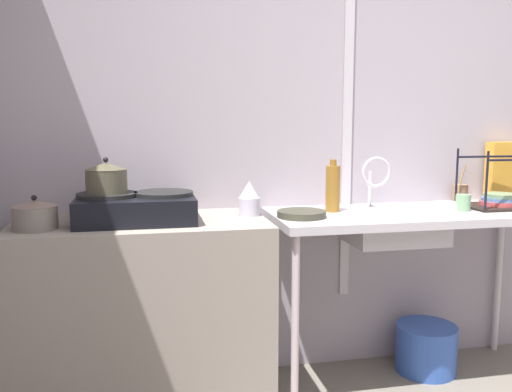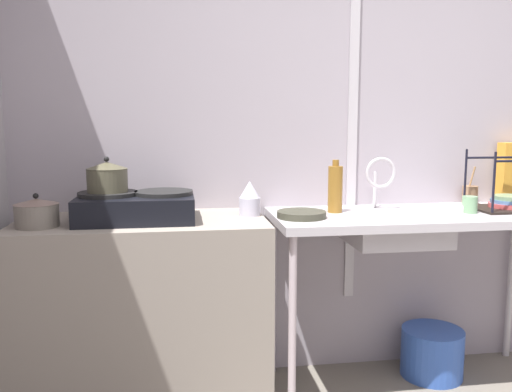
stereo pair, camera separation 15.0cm
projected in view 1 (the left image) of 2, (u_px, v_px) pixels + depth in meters
name	position (u px, v px, depth m)	size (l,w,h in m)	color
wall_back	(362.00, 127.00, 2.94)	(4.55, 0.10, 2.67)	#A096A0
wall_metal_strip	(348.00, 102.00, 2.84)	(0.05, 0.01, 2.14)	#BEB8BE
counter_concrete	(145.00, 317.00, 2.48)	(1.15, 0.58, 0.91)	gray
counter_sink	(414.00, 225.00, 2.71)	(1.48, 0.58, 0.91)	#BEB8BE
stove	(136.00, 207.00, 2.41)	(0.52, 0.40, 0.13)	black
pot_on_left_burner	(106.00, 178.00, 2.36)	(0.19, 0.19, 0.16)	#4C4937
pot_beside_stove	(35.00, 215.00, 2.22)	(0.19, 0.19, 0.15)	slate
percolator	(249.00, 199.00, 2.56)	(0.10, 0.10, 0.17)	silver
sink_basin	(391.00, 227.00, 2.66)	(0.46, 0.37, 0.15)	#BEB8BE
faucet	(375.00, 175.00, 2.77)	(0.16, 0.09, 0.27)	#BEB8BE
frying_pan	(301.00, 214.00, 2.52)	(0.23, 0.23, 0.03)	#38372B
dish_rack	(499.00, 200.00, 2.82)	(0.38, 0.28, 0.31)	black
cup_by_rack	(463.00, 203.00, 2.70)	(0.07, 0.07, 0.08)	gray
small_bowl_on_drainboard	(447.00, 206.00, 2.75)	(0.14, 0.14, 0.04)	white
bottle_by_sink	(333.00, 188.00, 2.67)	(0.07, 0.07, 0.26)	#8C5F22
cereal_box	(502.00, 172.00, 3.04)	(0.19, 0.07, 0.34)	gold
utensil_jar	(460.00, 193.00, 2.99)	(0.08, 0.08, 0.21)	#926C4C
bucket_on_floor	(426.00, 348.00, 2.91)	(0.33, 0.33, 0.26)	#2F53AB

